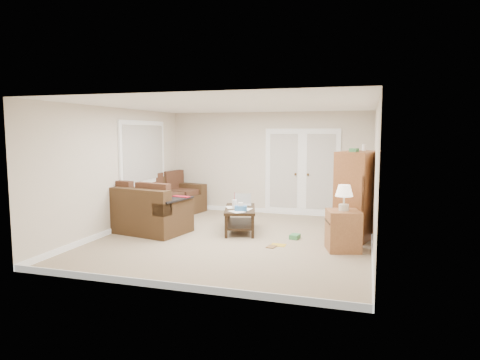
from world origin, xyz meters
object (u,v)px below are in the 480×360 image
(sectional_sofa, at_px, (152,207))
(side_cabinet, at_px, (343,227))
(coffee_table, at_px, (240,218))
(tv_armoire, at_px, (357,194))

(sectional_sofa, height_order, side_cabinet, side_cabinet)
(coffee_table, bearing_deg, sectional_sofa, 158.53)
(coffee_table, bearing_deg, side_cabinet, -37.64)
(coffee_table, relative_size, tv_armoire, 0.73)
(coffee_table, height_order, side_cabinet, side_cabinet)
(sectional_sofa, relative_size, side_cabinet, 2.94)
(sectional_sofa, xyz_separation_m, tv_armoire, (4.38, -0.07, 0.47))
(coffee_table, bearing_deg, tv_armoire, -12.14)
(coffee_table, xyz_separation_m, side_cabinet, (2.08, -0.84, 0.14))
(sectional_sofa, height_order, coffee_table, sectional_sofa)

